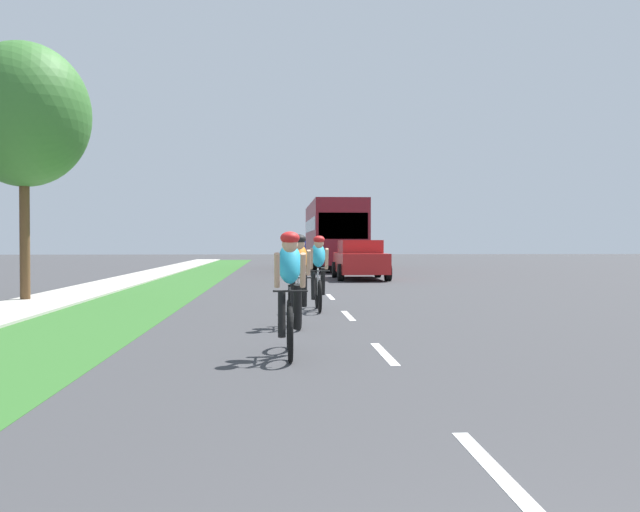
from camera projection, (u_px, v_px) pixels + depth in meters
ground_plane at (323, 289)px, 21.35m from camera, size 120.00×120.00×0.00m
grass_verge at (166, 290)px, 21.06m from camera, size 2.52×70.00×0.01m
sidewalk_concrete at (92, 290)px, 20.93m from camera, size 1.88×70.00×0.10m
lane_markings_center at (316, 282)px, 25.34m from camera, size 0.12×53.13×0.01m
cyclist_lead at (290, 292)px, 8.84m from camera, size 0.42×1.72×1.58m
cyclist_trailing at (299, 279)px, 11.97m from camera, size 0.42×1.72×1.58m
cyclist_distant at (318, 272)px, 14.67m from camera, size 0.42×1.72×1.58m
sedan_red at (360, 259)px, 27.16m from camera, size 1.98×4.30×1.52m
bus_maroon at (333, 232)px, 37.28m from camera, size 2.78×11.60×3.48m
suv_blue at (315, 248)px, 55.87m from camera, size 2.15×4.70×1.79m
pickup_black at (311, 249)px, 65.45m from camera, size 2.22×5.10×1.64m
street_tree_near at (24, 115)px, 16.92m from camera, size 3.18×3.18×6.29m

